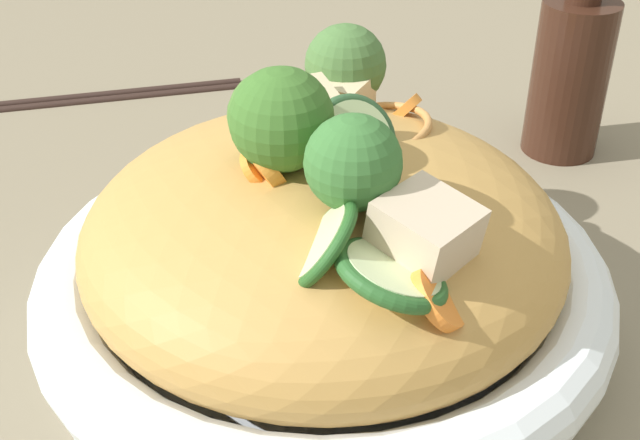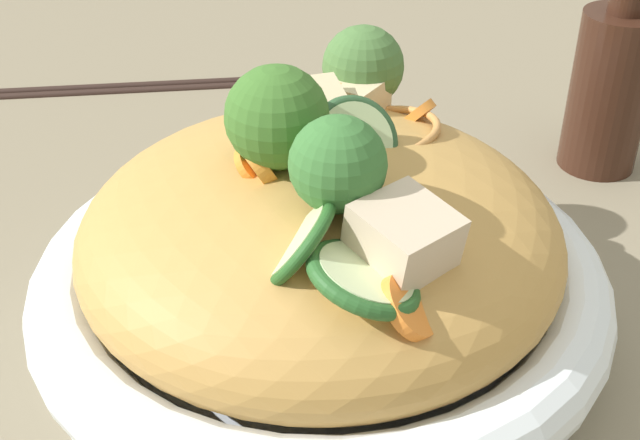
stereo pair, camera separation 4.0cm
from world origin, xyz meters
name	(u,v)px [view 1 (the left image)]	position (x,y,z in m)	size (l,w,h in m)	color
ground_plane	(320,332)	(0.00, 0.00, 0.00)	(3.00, 3.00, 0.00)	#7F745C
serving_bowl	(320,291)	(0.00, 0.00, 0.03)	(0.28, 0.28, 0.05)	white
noodle_heap	(320,234)	(0.00, 0.00, 0.06)	(0.23, 0.23, 0.09)	tan
broccoli_florets	(310,111)	(0.00, -0.02, 0.12)	(0.09, 0.18, 0.07)	#91B66C
carrot_coins	(351,194)	(-0.01, 0.02, 0.10)	(0.09, 0.18, 0.04)	orange
zucchini_slices	(354,218)	(-0.01, 0.04, 0.10)	(0.08, 0.14, 0.04)	beige
chicken_chunks	(349,153)	(-0.01, -0.01, 0.10)	(0.10, 0.18, 0.04)	beige
soy_sauce_bottle	(568,73)	(-0.17, -0.20, 0.06)	(0.05, 0.05, 0.14)	#381E14
chopsticks_pair	(95,95)	(0.18, -0.28, 0.00)	(0.23, 0.07, 0.01)	black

